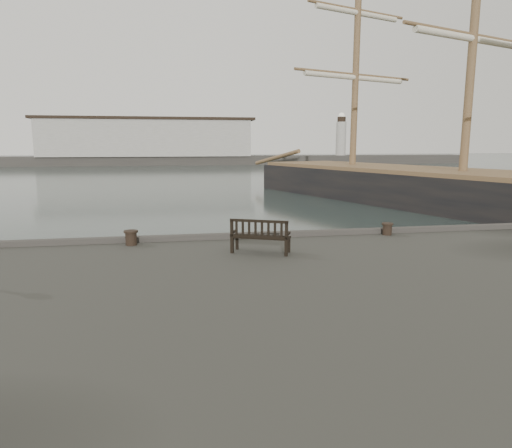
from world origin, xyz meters
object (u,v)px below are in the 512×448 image
(bench, at_px, (261,242))
(bollard_left, at_px, (131,238))
(bollard_right, at_px, (387,229))
(tall_ship_main, at_px, (461,199))

(bench, relative_size, bollard_left, 3.87)
(bollard_right, bearing_deg, tall_ship_main, 48.93)
(bench, relative_size, tall_ship_main, 0.04)
(bollard_left, distance_m, bollard_right, 8.83)
(bollard_left, xyz_separation_m, bollard_right, (8.83, 0.11, -0.02))
(bench, xyz_separation_m, bollard_right, (4.95, 1.89, -0.11))
(bollard_right, height_order, tall_ship_main, tall_ship_main)
(bench, bearing_deg, bollard_left, 179.48)
(bollard_left, height_order, tall_ship_main, tall_ship_main)
(bollard_left, bearing_deg, tall_ship_main, 34.72)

